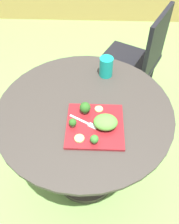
{
  "coord_description": "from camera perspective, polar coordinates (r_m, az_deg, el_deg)",
  "views": [
    {
      "loc": [
        0.06,
        -0.86,
        1.67
      ],
      "look_at": [
        0.03,
        -0.06,
        0.77
      ],
      "focal_mm": 39.31,
      "sensor_mm": 36.0,
      "label": 1
    }
  ],
  "objects": [
    {
      "name": "ground_plane",
      "position": [
        1.88,
        -0.83,
        -14.32
      ],
      "size": [
        12.0,
        12.0,
        0.0
      ],
      "primitive_type": "plane",
      "color": "#70994C"
    },
    {
      "name": "fork",
      "position": [
        1.19,
        -0.87,
        -2.51
      ],
      "size": [
        0.14,
        0.09,
        0.0
      ],
      "color": "silver",
      "rests_on": "salad_plate"
    },
    {
      "name": "patio_chair",
      "position": [
        2.01,
        11.5,
        12.62
      ],
      "size": [
        0.59,
        0.59,
        0.9
      ],
      "color": "black",
      "rests_on": "ground_plane"
    },
    {
      "name": "cucumber_slice_1",
      "position": [
        1.14,
        -2.37,
        -6.16
      ],
      "size": [
        0.05,
        0.05,
        0.01
      ],
      "primitive_type": "cylinder",
      "color": "#8EB766",
      "rests_on": "salad_plate"
    },
    {
      "name": "broccoli_floret_2",
      "position": [
        1.21,
        -1.03,
        1.04
      ],
      "size": [
        0.05,
        0.05,
        0.06
      ],
      "color": "#99B770",
      "rests_on": "salad_plate"
    },
    {
      "name": "lettuce_mound",
      "position": [
        1.16,
        3.75,
        -2.36
      ],
      "size": [
        0.12,
        0.1,
        0.06
      ],
      "primitive_type": "ellipsoid",
      "color": "#519338",
      "rests_on": "salad_plate"
    },
    {
      "name": "cucumber_slice_0",
      "position": [
        1.25,
        2.19,
        0.7
      ],
      "size": [
        0.04,
        0.04,
        0.01
      ],
      "primitive_type": "cylinder",
      "color": "#8EB766",
      "rests_on": "salad_plate"
    },
    {
      "name": "patio_table",
      "position": [
        1.47,
        -1.03,
        -5.8
      ],
      "size": [
        0.93,
        0.93,
        0.73
      ],
      "color": "#38332D",
      "rests_on": "ground_plane"
    },
    {
      "name": "broccoli_floret_1",
      "position": [
        1.16,
        -3.95,
        -2.44
      ],
      "size": [
        0.04,
        0.04,
        0.05
      ],
      "color": "#99B770",
      "rests_on": "salad_plate"
    },
    {
      "name": "drinking_glass",
      "position": [
        1.45,
        3.88,
        10.24
      ],
      "size": [
        0.08,
        0.08,
        0.12
      ],
      "color": "#149989",
      "rests_on": "patio_table"
    },
    {
      "name": "broccoli_floret_0",
      "position": [
        1.1,
        1.14,
        -6.32
      ],
      "size": [
        0.04,
        0.04,
        0.05
      ],
      "color": "#99B770",
      "rests_on": "salad_plate"
    },
    {
      "name": "salad_plate",
      "position": [
        1.19,
        1.27,
        -3.21
      ],
      "size": [
        0.28,
        0.28,
        0.01
      ],
      "primitive_type": "cube",
      "color": "maroon",
      "rests_on": "patio_table"
    }
  ]
}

